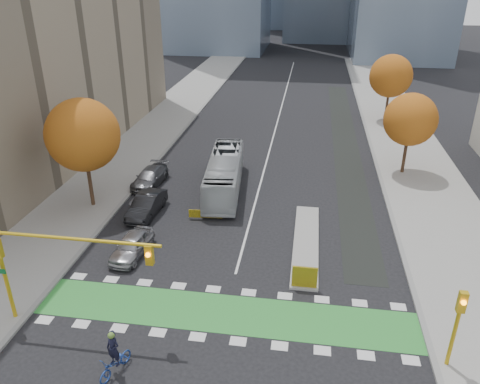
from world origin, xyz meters
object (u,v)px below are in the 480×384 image
(tree_east_near, at_px, (410,120))
(parked_car_a, at_px, (132,246))
(bus, at_px, (224,174))
(cyclist, at_px, (115,360))
(hazard_board, at_px, (305,277))
(parked_car_c, at_px, (150,177))
(traffic_signal_east, at_px, (458,318))
(tree_west, at_px, (83,135))
(parked_car_b, at_px, (147,205))
(tree_east_far, at_px, (391,76))
(traffic_signal_west, at_px, (49,256))

(tree_east_near, distance_m, parked_car_a, 24.92)
(tree_east_near, relative_size, bus, 0.68)
(bus, distance_m, parked_car_a, 10.96)
(cyclist, bearing_deg, tree_east_near, 76.32)
(hazard_board, distance_m, parked_car_c, 17.80)
(tree_east_near, bearing_deg, parked_car_a, -139.49)
(parked_car_c, bearing_deg, traffic_signal_east, -35.89)
(traffic_signal_east, bearing_deg, hazard_board, 144.08)
(tree_west, xyz_separation_m, traffic_signal_east, (22.50, -12.51, -2.88))
(bus, relative_size, parked_car_b, 2.29)
(traffic_signal_east, relative_size, parked_car_a, 1.01)
(tree_east_far, height_order, bus, tree_east_far)
(cyclist, bearing_deg, parked_car_b, 122.58)
(tree_east_near, xyz_separation_m, tree_east_far, (0.50, 16.00, 0.38))
(hazard_board, height_order, bus, bus)
(traffic_signal_east, relative_size, cyclist, 1.79)
(parked_car_a, bearing_deg, hazard_board, -4.76)
(tree_west, relative_size, parked_car_c, 1.76)
(bus, bearing_deg, traffic_signal_east, -56.92)
(parked_car_a, bearing_deg, bus, 73.72)
(traffic_signal_east, bearing_deg, traffic_signal_west, -179.99)
(tree_east_near, relative_size, parked_car_c, 1.51)
(tree_east_far, relative_size, cyclist, 3.34)
(tree_east_near, relative_size, parked_car_b, 1.55)
(tree_east_far, distance_m, traffic_signal_east, 38.64)
(tree_east_near, bearing_deg, bus, -158.59)
(tree_east_near, height_order, cyclist, tree_east_near)
(bus, bearing_deg, tree_east_far, 49.84)
(bus, bearing_deg, parked_car_a, -116.49)
(bus, relative_size, parked_car_a, 2.57)
(tree_west, height_order, tree_east_far, tree_west)
(tree_east_near, distance_m, parked_car_b, 22.64)
(parked_car_b, bearing_deg, parked_car_a, -77.39)
(bus, bearing_deg, hazard_board, -66.04)
(tree_west, bearing_deg, bus, 24.49)
(cyclist, bearing_deg, bus, 105.00)
(tree_east_far, relative_size, parked_car_a, 1.89)
(tree_east_near, bearing_deg, hazard_board, -114.20)
(tree_east_far, xyz_separation_m, cyclist, (-16.52, -41.11, -4.48))
(tree_east_near, bearing_deg, traffic_signal_east, -93.81)
(hazard_board, distance_m, traffic_signal_east, 8.26)
(parked_car_b, bearing_deg, parked_car_c, 109.53)
(hazard_board, height_order, parked_car_a, hazard_board)
(traffic_signal_west, xyz_separation_m, bus, (5.22, 16.74, -2.58))
(tree_east_near, bearing_deg, cyclist, -122.53)
(hazard_board, relative_size, tree_east_near, 0.20)
(parked_car_c, bearing_deg, tree_west, -119.60)
(traffic_signal_east, bearing_deg, cyclist, -169.84)
(cyclist, bearing_deg, parked_car_c, 123.21)
(tree_east_far, height_order, parked_car_a, tree_east_far)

